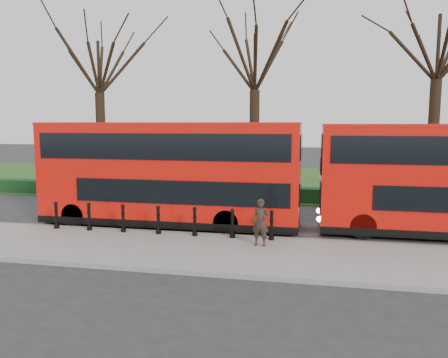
# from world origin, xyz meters

# --- Properties ---
(ground) EXTENTS (120.00, 120.00, 0.00)m
(ground) POSITION_xyz_m (0.00, 0.00, 0.00)
(ground) COLOR #28282B
(ground) RESTS_ON ground
(pavement) EXTENTS (60.00, 4.00, 0.15)m
(pavement) POSITION_xyz_m (0.00, -3.00, 0.07)
(pavement) COLOR gray
(pavement) RESTS_ON ground
(kerb) EXTENTS (60.00, 0.25, 0.16)m
(kerb) POSITION_xyz_m (0.00, -1.00, 0.07)
(kerb) COLOR slate
(kerb) RESTS_ON ground
(grass_verge) EXTENTS (60.00, 18.00, 0.06)m
(grass_verge) POSITION_xyz_m (0.00, 15.00, 0.03)
(grass_verge) COLOR #264517
(grass_verge) RESTS_ON ground
(hedge) EXTENTS (60.00, 0.90, 0.80)m
(hedge) POSITION_xyz_m (0.00, 6.80, 0.40)
(hedge) COLOR black
(hedge) RESTS_ON ground
(yellow_line_outer) EXTENTS (60.00, 0.10, 0.01)m
(yellow_line_outer) POSITION_xyz_m (0.00, -0.70, 0.01)
(yellow_line_outer) COLOR yellow
(yellow_line_outer) RESTS_ON ground
(yellow_line_inner) EXTENTS (60.00, 0.10, 0.01)m
(yellow_line_inner) POSITION_xyz_m (0.00, -0.50, 0.01)
(yellow_line_inner) COLOR yellow
(yellow_line_inner) RESTS_ON ground
(tree_left) EXTENTS (7.10, 7.10, 11.09)m
(tree_left) POSITION_xyz_m (-8.00, 10.00, 8.06)
(tree_left) COLOR black
(tree_left) RESTS_ON ground
(tree_mid) EXTENTS (7.12, 7.12, 11.13)m
(tree_mid) POSITION_xyz_m (2.00, 10.00, 8.09)
(tree_mid) COLOR black
(tree_mid) RESTS_ON ground
(tree_right) EXTENTS (7.61, 7.61, 11.88)m
(tree_right) POSITION_xyz_m (12.00, 10.00, 8.64)
(tree_right) COLOR black
(tree_right) RESTS_ON ground
(bollard_row) EXTENTS (8.44, 0.15, 1.00)m
(bollard_row) POSITION_xyz_m (0.01, -1.35, 0.65)
(bollard_row) COLOR black
(bollard_row) RESTS_ON pavement
(bus_lead) EXTENTS (10.59, 2.43, 4.21)m
(bus_lead) POSITION_xyz_m (-0.23, 0.64, 2.12)
(bus_lead) COLOR red
(bus_lead) RESTS_ON ground
(pedestrian) EXTENTS (0.61, 0.44, 1.57)m
(pedestrian) POSITION_xyz_m (3.87, -2.15, 0.93)
(pedestrian) COLOR #2D241C
(pedestrian) RESTS_ON pavement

